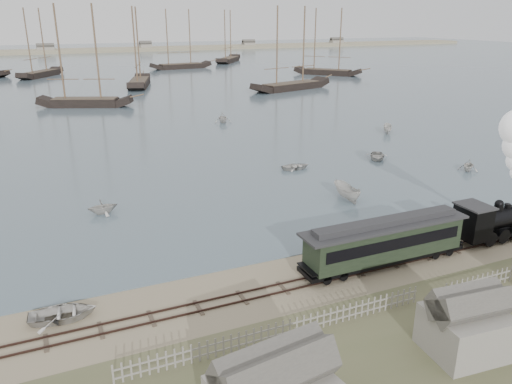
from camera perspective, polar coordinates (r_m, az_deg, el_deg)
name	(u,v)px	position (r m, az deg, el deg)	size (l,w,h in m)	color
ground	(319,265)	(37.79, 7.24, -8.23)	(600.00, 600.00, 0.00)	tan
harbor_water	(84,66)	(200.03, -19.11, 13.42)	(600.00, 336.00, 0.06)	#42535E
rail_track	(334,276)	(36.28, 8.86, -9.49)	(120.00, 1.80, 0.16)	#311F1A
picket_fence_west	(283,338)	(29.84, 3.15, -16.37)	(19.00, 0.10, 1.20)	gray
shed_mid	(462,351)	(31.03, 22.46, -16.47)	(4.00, 3.50, 3.60)	gray
far_spit	(67,53)	(279.59, -20.76, 14.66)	(500.00, 20.00, 1.80)	tan
locomotive	(512,184)	(45.04, 27.22, 0.85)	(8.29, 3.10, 10.34)	black
passenger_coach	(385,240)	(37.66, 14.51, -5.36)	(13.29, 2.56, 3.23)	black
beached_dinghy	(63,313)	(33.32, -21.21, -12.79)	(3.98, 2.84, 0.82)	beige
rowboat_1	(103,206)	(48.47, -17.14, -1.59)	(2.71, 2.34, 1.43)	beige
rowboat_2	(346,192)	(50.70, 10.29, -0.01)	(4.03, 1.52, 1.56)	beige
rowboat_3	(296,166)	(60.22, 4.56, 2.95)	(3.47, 2.48, 0.72)	beige
rowboat_4	(469,165)	(64.43, 23.12, 2.85)	(2.69, 2.33, 1.42)	beige
rowboat_5	(387,129)	(81.82, 14.78, 7.00)	(3.40, 1.28, 1.31)	beige
rowboat_7	(223,118)	(87.19, -3.82, 8.49)	(3.36, 2.90, 1.77)	beige
rowboat_8	(377,156)	(66.22, 13.66, 4.02)	(3.91, 2.79, 0.81)	beige
schooner_2	(80,56)	(107.75, -19.46, 14.45)	(18.72, 4.32, 20.00)	black
schooner_3	(137,47)	(136.97, -13.48, 15.84)	(21.50, 4.96, 20.00)	black
schooner_4	(292,48)	(127.32, 4.14, 16.07)	(23.40, 5.40, 20.00)	black
schooner_5	(329,42)	(161.99, 8.30, 16.63)	(21.10, 4.87, 20.00)	black
schooner_7	(36,43)	(168.04, -23.81, 15.35)	(19.81, 4.57, 20.00)	black
schooner_8	(180,39)	(182.16, -8.71, 16.91)	(21.71, 5.01, 20.00)	black
schooner_9	(228,36)	(207.15, -3.21, 17.37)	(23.40, 5.40, 20.00)	black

